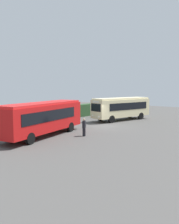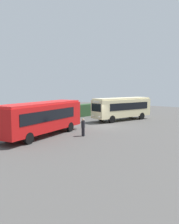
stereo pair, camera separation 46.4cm
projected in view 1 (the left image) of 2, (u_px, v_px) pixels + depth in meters
ground_plane at (105, 126)px, 29.84m from camera, size 64.00×64.00×0.00m
bus_red at (43, 117)px, 23.69m from camera, size 10.75×4.73×3.28m
bus_cream at (121, 107)px, 34.70m from camera, size 9.63×4.39×3.19m
person_left at (84, 127)px, 23.78m from camera, size 0.50×0.42×1.73m
person_center at (121, 111)px, 38.56m from camera, size 0.50×0.45×1.81m
hedge_row at (56, 113)px, 35.16m from camera, size 44.00×1.51×1.89m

